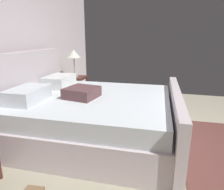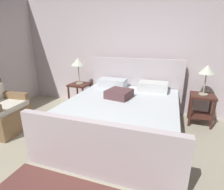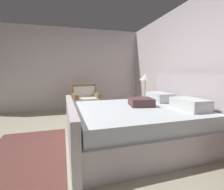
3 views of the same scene
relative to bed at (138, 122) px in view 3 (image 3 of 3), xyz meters
name	(u,v)px [view 3 (image 3 of 3)]	position (x,y,z in m)	size (l,w,h in m)	color
ground_plane	(53,148)	(-0.11, -1.44, -0.36)	(5.76, 5.34, 0.02)	#AAA48B
wall_back	(197,67)	(-0.11, 1.29, 0.98)	(5.88, 0.12, 2.66)	silver
wall_side_left	(59,70)	(-3.05, -1.44, 0.98)	(0.12, 5.46, 2.66)	silver
bed	(138,122)	(0.00, 0.00, 0.00)	(2.07, 2.34, 1.21)	silver
nightstand_left	(145,104)	(-1.32, 0.79, 0.06)	(0.44, 0.44, 0.60)	#48241C
table_lamp_left	(145,77)	(-1.32, 0.79, 0.75)	(0.32, 0.32, 0.60)	#B7B293
armchair	(86,103)	(-2.10, -0.70, 0.00)	(0.81, 0.80, 0.90)	olive
area_rug	(26,154)	(0.00, -1.82, -0.34)	(1.92, 1.15, 0.01)	brown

